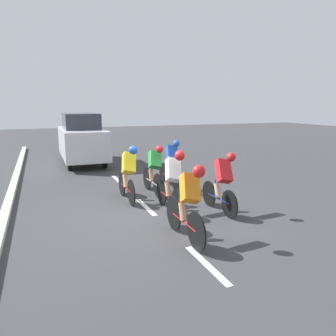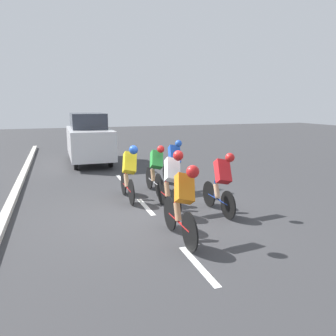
% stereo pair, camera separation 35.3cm
% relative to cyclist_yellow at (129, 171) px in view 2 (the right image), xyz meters
% --- Properties ---
extents(ground_plane, '(60.00, 60.00, 0.00)m').
position_rel_cyclist_yellow_xyz_m(ground_plane, '(-0.25, 1.21, -0.80)').
color(ground_plane, '#38383A').
extents(lane_stripe_near, '(0.12, 1.40, 0.01)m').
position_rel_cyclist_yellow_xyz_m(lane_stripe_near, '(-0.25, 3.89, -0.79)').
color(lane_stripe_near, white).
rests_on(lane_stripe_near, ground).
extents(lane_stripe_mid, '(0.12, 1.40, 0.01)m').
position_rel_cyclist_yellow_xyz_m(lane_stripe_mid, '(-0.25, 0.69, -0.79)').
color(lane_stripe_mid, white).
rests_on(lane_stripe_mid, ground).
extents(lane_stripe_far, '(0.12, 1.40, 0.01)m').
position_rel_cyclist_yellow_xyz_m(lane_stripe_far, '(-0.25, -2.51, -0.79)').
color(lane_stripe_far, white).
rests_on(lane_stripe_far, ground).
extents(curb, '(0.20, 25.59, 0.14)m').
position_rel_cyclist_yellow_xyz_m(curb, '(2.95, 0.69, -0.73)').
color(curb, beige).
rests_on(curb, ground).
extents(cyclist_yellow, '(0.44, 1.68, 1.50)m').
position_rel_cyclist_yellow_xyz_m(cyclist_yellow, '(0.00, 0.00, 0.00)').
color(cyclist_yellow, black).
rests_on(cyclist_yellow, ground).
extents(cyclist_white, '(0.45, 1.70, 1.50)m').
position_rel_cyclist_yellow_xyz_m(cyclist_white, '(-0.74, 1.23, 0.01)').
color(cyclist_white, black).
rests_on(cyclist_white, ground).
extents(cyclist_blue, '(0.41, 1.72, 1.49)m').
position_rel_cyclist_yellow_xyz_m(cyclist_blue, '(-1.56, -0.86, -0.02)').
color(cyclist_blue, black).
rests_on(cyclist_blue, ground).
extents(cyclist_red, '(0.42, 1.61, 1.46)m').
position_rel_cyclist_yellow_xyz_m(cyclist_red, '(-1.79, 1.73, -0.03)').
color(cyclist_red, black).
rests_on(cyclist_red, ground).
extents(cyclist_green, '(0.43, 1.63, 1.41)m').
position_rel_cyclist_yellow_xyz_m(cyclist_green, '(-0.85, -0.42, -0.06)').
color(cyclist_green, black).
rests_on(cyclist_green, ground).
extents(cyclist_orange, '(0.44, 1.74, 1.48)m').
position_rel_cyclist_yellow_xyz_m(cyclist_orange, '(-0.37, 2.93, -0.02)').
color(cyclist_orange, black).
rests_on(cyclist_orange, ground).
extents(support_car, '(1.70, 4.13, 2.14)m').
position_rel_cyclist_yellow_xyz_m(support_car, '(0.42, -6.14, 0.27)').
color(support_car, black).
rests_on(support_car, ground).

